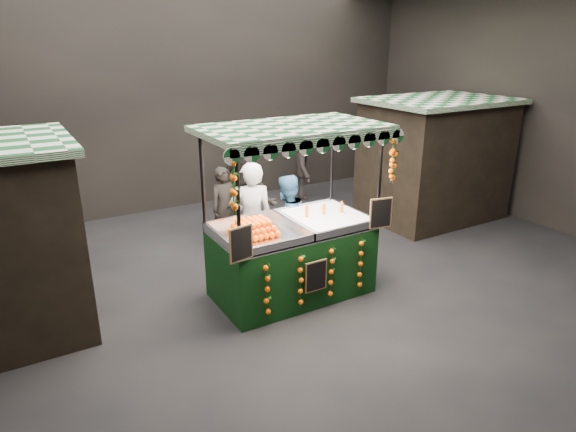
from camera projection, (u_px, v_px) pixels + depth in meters
ground at (298, 289)px, 7.90m from camera, size 12.00×12.00×0.00m
market_hall at (299, 69)px, 6.76m from camera, size 12.10×10.10×5.05m
neighbour_stall_right at (434, 159)px, 10.77m from camera, size 3.00×2.20×2.60m
juice_stall at (293, 246)px, 7.48m from camera, size 2.72×1.60×2.63m
vendor_grey at (252, 220)px, 8.07m from camera, size 0.81×0.65×1.96m
vendor_blue at (287, 223)px, 8.38m from camera, size 0.98×0.87×1.66m
shopper_0 at (225, 208)px, 9.26m from camera, size 0.61×0.44×1.57m
shopper_1 at (256, 206)px, 9.24m from camera, size 0.98×0.89×1.64m
shopper_2 at (241, 180)px, 11.00m from camera, size 1.01×0.59×1.61m
shopper_3 at (304, 166)px, 12.16m from camera, size 1.01×1.24×1.67m
shopper_4 at (2, 209)px, 9.18m from camera, size 0.92×0.84×1.58m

